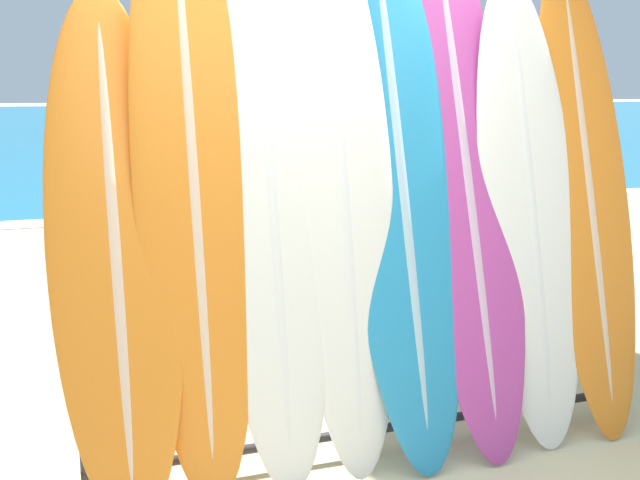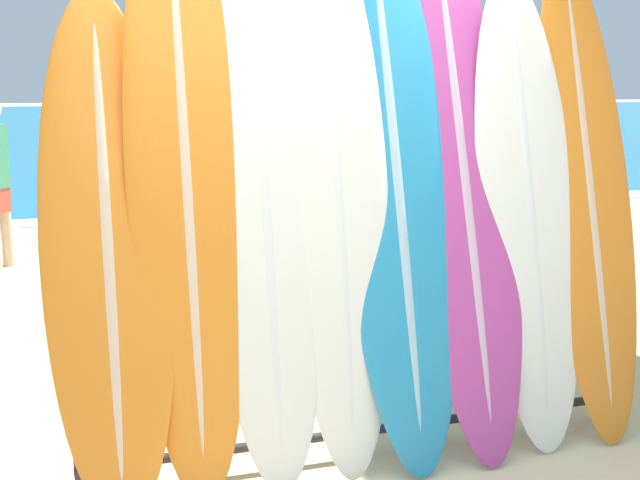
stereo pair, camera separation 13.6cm
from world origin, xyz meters
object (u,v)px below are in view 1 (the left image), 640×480
(surfboard_slot_3, at_px, (342,189))
(surfboard_slot_5, at_px, (464,176))
(surfboard_slot_6, at_px, (529,207))
(surfboard_slot_7, at_px, (587,194))
(surfboard_rack, at_px, (375,360))
(surfboard_slot_2, at_px, (271,199))
(surfboard_slot_0, at_px, (115,248))
(person_mid_beach, at_px, (293,165))
(surfboard_slot_4, at_px, (399,177))
(surfboard_slot_1, at_px, (193,187))

(surfboard_slot_3, relative_size, surfboard_slot_5, 0.98)
(surfboard_slot_6, relative_size, surfboard_slot_7, 0.96)
(surfboard_rack, bearing_deg, surfboard_slot_2, 172.52)
(surfboard_slot_0, xyz_separation_m, person_mid_beach, (2.05, 4.41, -0.16))
(surfboard_slot_4, xyz_separation_m, person_mid_beach, (0.78, 4.34, -0.39))
(surfboard_slot_3, bearing_deg, surfboard_slot_7, 0.50)
(surfboard_slot_2, relative_size, person_mid_beach, 1.49)
(surfboard_rack, height_order, surfboard_slot_3, surfboard_slot_3)
(surfboard_slot_0, distance_m, surfboard_slot_6, 1.94)
(surfboard_slot_3, bearing_deg, surfboard_slot_4, 9.05)
(surfboard_rack, height_order, surfboard_slot_5, surfboard_slot_5)
(surfboard_slot_1, relative_size, surfboard_slot_3, 1.03)
(surfboard_slot_4, height_order, person_mid_beach, surfboard_slot_4)
(surfboard_slot_3, bearing_deg, person_mid_beach, 76.30)
(surfboard_rack, height_order, surfboard_slot_1, surfboard_slot_1)
(surfboard_slot_0, xyz_separation_m, surfboard_slot_5, (1.61, 0.08, 0.22))
(surfboard_slot_3, bearing_deg, surfboard_slot_2, 179.88)
(surfboard_slot_5, distance_m, surfboard_slot_7, 0.68)
(surfboard_rack, distance_m, surfboard_slot_0, 1.27)
(surfboard_slot_2, distance_m, surfboard_slot_6, 1.29)
(surfboard_rack, bearing_deg, surfboard_slot_7, 3.58)
(surfboard_slot_7, bearing_deg, surfboard_slot_6, -176.32)
(surfboard_slot_3, bearing_deg, surfboard_slot_5, 5.00)
(surfboard_slot_0, height_order, surfboard_slot_4, surfboard_slot_4)
(surfboard_rack, relative_size, surfboard_slot_2, 1.07)
(surfboard_rack, bearing_deg, person_mid_beach, 78.27)
(surfboard_slot_0, bearing_deg, surfboard_slot_5, 2.78)
(surfboard_slot_2, bearing_deg, surfboard_rack, -7.48)
(surfboard_slot_7, relative_size, person_mid_beach, 1.43)
(surfboard_rack, xyz_separation_m, surfboard_slot_1, (-0.80, 0.07, 0.82))
(surfboard_slot_1, xyz_separation_m, surfboard_slot_4, (0.94, 0.04, 0.00))
(surfboard_slot_4, distance_m, surfboard_slot_5, 0.34)
(surfboard_slot_1, height_order, surfboard_slot_6, surfboard_slot_1)
(surfboard_slot_3, xyz_separation_m, surfboard_slot_6, (0.96, -0.01, -0.13))
(person_mid_beach, bearing_deg, surfboard_slot_2, -46.08)
(surfboard_slot_1, bearing_deg, surfboard_slot_5, 2.12)
(surfboard_slot_7, bearing_deg, surfboard_slot_5, 176.21)
(surfboard_rack, xyz_separation_m, surfboard_slot_5, (0.49, 0.12, 0.82))
(surfboard_slot_1, distance_m, surfboard_slot_7, 1.95)
(surfboard_slot_2, distance_m, surfboard_slot_5, 0.96)
(surfboard_slot_0, relative_size, surfboard_slot_2, 0.86)
(surfboard_slot_2, relative_size, surfboard_slot_7, 1.05)
(surfboard_slot_0, xyz_separation_m, surfboard_slot_6, (1.93, 0.01, 0.06))
(surfboard_slot_0, height_order, person_mid_beach, surfboard_slot_0)
(surfboard_slot_6, bearing_deg, surfboard_slot_7, 3.68)
(surfboard_slot_7, height_order, person_mid_beach, surfboard_slot_7)
(person_mid_beach, bearing_deg, surfboard_slot_5, -34.20)
(surfboard_rack, relative_size, surfboard_slot_7, 1.12)
(surfboard_slot_0, height_order, surfboard_slot_5, surfboard_slot_5)
(surfboard_rack, bearing_deg, surfboard_slot_4, 36.29)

